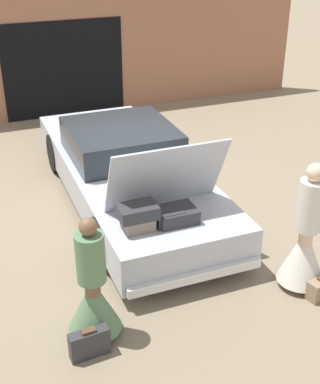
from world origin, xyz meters
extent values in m
plane|color=#7F705B|center=(0.00, 0.00, 0.00)|extent=(40.00, 40.00, 0.00)
cube|color=#9E664C|center=(0.00, 4.68, 1.40)|extent=(12.00, 0.12, 2.80)
cube|color=black|center=(0.00, 4.61, 1.10)|extent=(2.80, 0.02, 2.20)
cube|color=#B2B7C6|center=(0.00, 0.00, 0.46)|extent=(1.92, 5.29, 0.55)
cube|color=#1E2328|center=(0.00, 0.32, 0.98)|extent=(1.69, 1.69, 0.49)
cylinder|color=black|center=(-0.89, 1.64, 0.36)|extent=(0.18, 0.71, 0.71)
cylinder|color=black|center=(0.89, 1.64, 0.36)|extent=(0.18, 0.71, 0.71)
cylinder|color=black|center=(-0.89, -1.59, 0.36)|extent=(0.18, 0.71, 0.71)
cylinder|color=black|center=(0.89, -1.59, 0.36)|extent=(0.18, 0.71, 0.71)
cube|color=silver|center=(0.00, -2.68, 0.28)|extent=(1.82, 0.10, 0.12)
cube|color=#B2B7C6|center=(0.00, -1.69, 1.23)|extent=(1.63, 0.50, 1.02)
cube|color=#75665B|center=(-0.53, -2.02, 0.81)|extent=(0.38, 0.34, 0.17)
cube|color=#2D2D33|center=(-0.11, -2.02, 0.83)|extent=(0.38, 0.32, 0.19)
cube|color=#2D2D33|center=(-0.53, -2.02, 0.98)|extent=(0.50, 0.35, 0.17)
cube|color=#2D2D33|center=(0.00, -2.02, 0.82)|extent=(0.53, 0.41, 0.19)
cylinder|color=brown|center=(-1.36, -2.88, 0.37)|extent=(0.18, 0.18, 0.74)
cone|color=#567A56|center=(-1.36, -2.88, 0.41)|extent=(0.62, 0.62, 0.67)
cylinder|color=#567A56|center=(-1.36, -2.88, 1.04)|extent=(0.33, 0.33, 0.59)
sphere|color=brown|center=(-1.36, -2.88, 1.44)|extent=(0.20, 0.20, 0.20)
cylinder|color=beige|center=(1.36, -2.98, 0.42)|extent=(0.18, 0.18, 0.84)
cone|color=silver|center=(1.36, -2.98, 0.46)|extent=(0.61, 0.61, 0.76)
cylinder|color=silver|center=(1.36, -2.98, 1.18)|extent=(0.32, 0.32, 0.67)
sphere|color=beige|center=(1.36, -2.98, 1.63)|extent=(0.23, 0.23, 0.23)
cube|color=#2D2D33|center=(-1.52, -3.22, 0.17)|extent=(0.45, 0.17, 0.33)
cube|color=#4C3823|center=(-1.52, -3.22, 0.35)|extent=(0.16, 0.09, 0.02)
camera|label=1|loc=(-2.40, -7.57, 4.35)|focal=50.00mm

